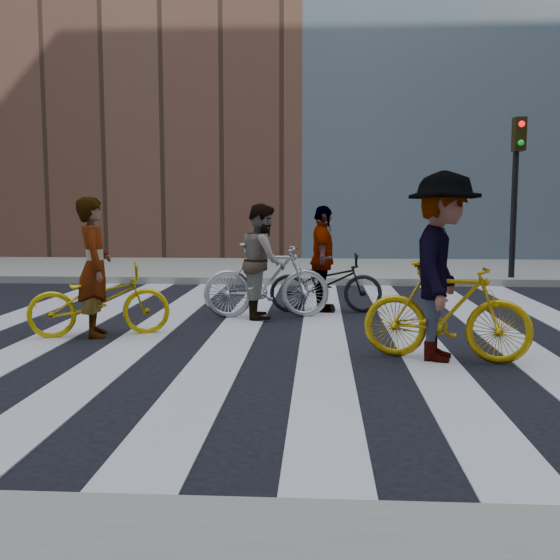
# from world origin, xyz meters

# --- Properties ---
(ground) EXTENTS (100.00, 100.00, 0.00)m
(ground) POSITION_xyz_m (0.00, 0.00, 0.00)
(ground) COLOR black
(ground) RESTS_ON ground
(sidewalk_far) EXTENTS (100.00, 5.00, 0.15)m
(sidewalk_far) POSITION_xyz_m (0.00, 7.50, 0.07)
(sidewalk_far) COLOR gray
(sidewalk_far) RESTS_ON ground
(zebra_crosswalk) EXTENTS (8.25, 10.00, 0.01)m
(zebra_crosswalk) POSITION_xyz_m (0.00, 0.00, 0.01)
(zebra_crosswalk) COLOR silver
(zebra_crosswalk) RESTS_ON ground
(traffic_signal) EXTENTS (0.22, 0.42, 3.33)m
(traffic_signal) POSITION_xyz_m (4.40, 5.32, 2.28)
(traffic_signal) COLOR black
(traffic_signal) RESTS_ON ground
(bike_yellow_left) EXTENTS (1.80, 1.10, 0.89)m
(bike_yellow_left) POSITION_xyz_m (-2.20, -0.31, 0.45)
(bike_yellow_left) COLOR gold
(bike_yellow_left) RESTS_ON ground
(bike_silver_mid) EXTENTS (1.84, 0.73, 1.08)m
(bike_silver_mid) POSITION_xyz_m (-0.26, 1.14, 0.54)
(bike_silver_mid) COLOR #ADB2B7
(bike_silver_mid) RESTS_ON ground
(bike_yellow_right) EXTENTS (1.78, 0.92, 1.03)m
(bike_yellow_right) POSITION_xyz_m (1.81, -1.35, 0.51)
(bike_yellow_right) COLOR #C4990A
(bike_yellow_right) RESTS_ON ground
(bike_dark_rear) EXTENTS (1.70, 0.61, 0.89)m
(bike_dark_rear) POSITION_xyz_m (0.59, 1.70, 0.44)
(bike_dark_rear) COLOR black
(bike_dark_rear) RESTS_ON ground
(rider_left) EXTENTS (0.58, 0.72, 1.70)m
(rider_left) POSITION_xyz_m (-2.25, -0.31, 0.85)
(rider_left) COLOR slate
(rider_left) RESTS_ON ground
(rider_mid) EXTENTS (0.71, 0.86, 1.63)m
(rider_mid) POSITION_xyz_m (-0.31, 1.14, 0.81)
(rider_mid) COLOR slate
(rider_mid) RESTS_ON ground
(rider_right) EXTENTS (1.03, 1.41, 1.95)m
(rider_right) POSITION_xyz_m (1.76, -1.35, 0.97)
(rider_right) COLOR slate
(rider_right) RESTS_ON ground
(rider_rear) EXTENTS (0.40, 0.95, 1.60)m
(rider_rear) POSITION_xyz_m (0.54, 1.70, 0.80)
(rider_rear) COLOR slate
(rider_rear) RESTS_ON ground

